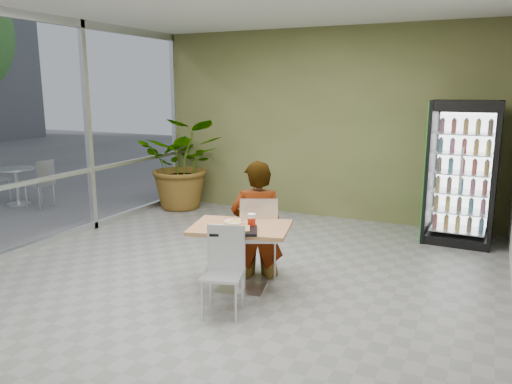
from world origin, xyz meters
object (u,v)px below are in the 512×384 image
dining_table (241,244)px  beverage_fridge (462,173)px  seated_woman (257,231)px  soda_cup (252,221)px  cafeteria_tray (234,231)px  potted_plant (184,163)px  chair_far (259,231)px  chair_near (224,263)px

dining_table → beverage_fridge: 3.63m
seated_woman → soda_cup: seated_woman is taller
dining_table → seated_woman: 0.50m
soda_cup → cafeteria_tray: 0.25m
dining_table → potted_plant: 4.12m
dining_table → potted_plant: (-2.75, 3.05, 0.31)m
chair_far → cafeteria_tray: chair_far is taller
cafeteria_tray → dining_table: bearing=101.0°
chair_near → soda_cup: 0.59m
potted_plant → chair_far: bearing=-43.3°
potted_plant → cafeteria_tray: bearing=-49.7°
seated_woman → soda_cup: bearing=84.2°
seated_woman → potted_plant: 3.73m
chair_far → cafeteria_tray: (0.04, -0.70, 0.19)m
soda_cup → beverage_fridge: 3.54m
potted_plant → soda_cup: bearing=-46.7°
chair_near → seated_woman: 1.02m
chair_near → cafeteria_tray: 0.38m
soda_cup → chair_near: bearing=-97.0°
chair_near → beverage_fridge: beverage_fridge is taller
seated_woman → chair_far: bearing=110.2°
beverage_fridge → potted_plant: 4.78m
chair_far → dining_table: bearing=64.5°
cafeteria_tray → potted_plant: bearing=130.3°
chair_near → potted_plant: bearing=112.1°
soda_cup → potted_plant: size_ratio=0.09×
chair_near → soda_cup: size_ratio=5.67×
cafeteria_tray → potted_plant: (-2.79, 3.29, 0.08)m
chair_far → beverage_fridge: bearing=-153.9°
dining_table → chair_near: 0.52m
soda_cup → cafeteria_tray: bearing=-112.9°
dining_table → seated_woman: (-0.04, 0.50, 0.01)m
chair_far → beverage_fridge: size_ratio=0.48×
seated_woman → soda_cup: (0.18, -0.52, 0.28)m
potted_plant → chair_near: bearing=-51.6°
dining_table → beverage_fridge: size_ratio=0.58×
seated_woman → beverage_fridge: (2.07, 2.47, 0.47)m
chair_near → seated_woman: (-0.12, 1.02, 0.04)m
chair_far → cafeteria_tray: 0.73m
chair_far → soda_cup: 0.56m
dining_table → soda_cup: size_ratio=7.73×
dining_table → chair_far: 0.46m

